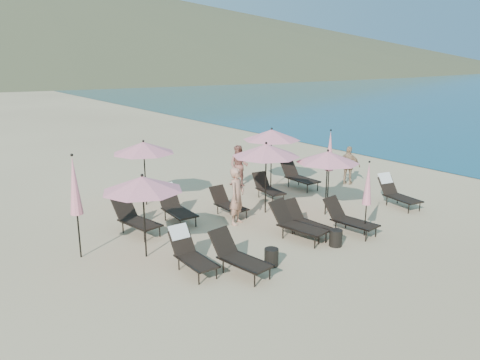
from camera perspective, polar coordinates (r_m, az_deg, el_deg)
ground at (r=14.70m, az=11.58°, el=-6.33°), size 800.00×800.00×0.00m
volcanic_headland at (r=323.07m, az=-21.70°, el=17.38°), size 690.00×690.00×55.00m
lounger_0 at (r=11.91m, az=-6.13°, el=-8.66°), size 0.62×1.64×1.02m
lounger_1 at (r=11.69m, az=-0.22°, el=-9.18°), size 0.94×1.80×0.99m
lounger_2 at (r=14.25m, az=7.93°, el=-4.92°), size 0.77×1.72×0.96m
lounger_3 at (r=13.92m, az=6.89°, el=-5.20°), size 1.05×1.91×1.04m
lounger_4 at (r=14.69m, az=13.08°, el=-4.53°), size 0.87×1.78×0.98m
lounger_5 at (r=17.77m, az=18.49°, el=-1.37°), size 0.88×1.81×1.08m
lounger_6 at (r=14.61m, az=-12.67°, el=-4.54°), size 1.02×1.86×1.01m
lounger_7 at (r=15.45m, az=-7.98°, el=-3.01°), size 0.71×1.83×1.13m
lounger_8 at (r=15.91m, az=-1.53°, el=-2.82°), size 0.66×1.57×0.89m
lounger_9 at (r=17.81m, az=3.38°, el=-0.92°), size 0.76×1.62×0.90m
lounger_10 at (r=19.40m, az=7.12°, el=0.50°), size 0.71×1.82×1.05m
umbrella_open_0 at (r=12.36m, az=-11.81°, el=-0.45°), size 2.14×2.14×2.30m
umbrella_open_1 at (r=15.71m, az=3.20°, el=3.64°), size 2.31×2.31×2.49m
umbrella_open_2 at (r=15.80m, az=10.65°, el=2.76°), size 2.11×2.11×2.27m
umbrella_open_3 at (r=16.95m, az=-11.67°, el=3.89°), size 2.22×2.22×2.39m
umbrella_open_4 at (r=18.87m, az=3.87°, el=5.52°), size 2.33×2.33×2.50m
umbrella_closed_0 at (r=14.19m, az=15.32°, el=-0.49°), size 0.27×0.27×2.31m
umbrella_closed_1 at (r=17.50m, az=10.90°, el=3.45°), size 0.31×0.31×2.69m
umbrella_closed_2 at (r=12.81m, az=-19.51°, el=-0.72°), size 0.33×0.33×2.84m
side_table_0 at (r=12.17m, az=3.85°, el=-9.38°), size 0.37×0.37×0.47m
side_table_1 at (r=13.63m, az=11.59°, el=-6.93°), size 0.37×0.37×0.48m
beachgoer_a at (r=14.91m, az=-0.39°, el=-1.97°), size 0.80×0.72×1.84m
beachgoer_b at (r=19.41m, az=-0.12°, el=1.74°), size 1.01×1.06×1.71m
beachgoer_c at (r=20.20m, az=13.11°, el=1.74°), size 0.82×1.03×1.63m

